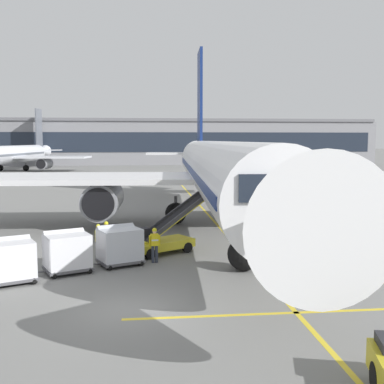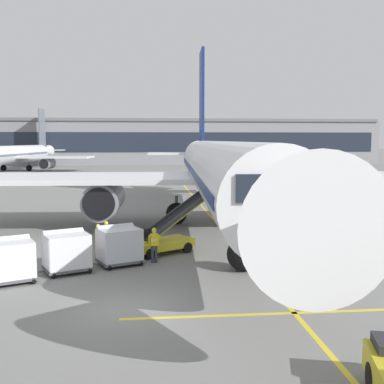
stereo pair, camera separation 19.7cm
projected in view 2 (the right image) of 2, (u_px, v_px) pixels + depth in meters
ground_plane at (125, 309)px, 16.98m from camera, size 600.00×600.00×0.00m
parked_airplane at (219, 171)px, 33.09m from camera, size 35.91×46.12×15.52m
belt_loader at (165, 236)px, 25.50m from camera, size 5.03×3.77×3.36m
baggage_cart_lead at (119, 244)px, 23.01m from camera, size 2.81×2.27×1.91m
baggage_cart_second at (67, 251)px, 21.70m from camera, size 2.81×2.27×1.91m
baggage_cart_third at (9, 259)px, 20.11m from camera, size 2.81×2.27×1.91m
ground_crew_by_loader at (154, 243)px, 23.39m from camera, size 0.57×0.30×1.74m
ground_crew_by_carts at (137, 244)px, 23.06m from camera, size 0.36×0.54×1.74m
ground_crew_marshaller at (98, 238)px, 24.44m from camera, size 0.32×0.56×1.74m
ground_crew_wingwalker at (106, 235)px, 25.27m from camera, size 0.57×0.30×1.74m
safety_cone_engine_keepout at (140, 238)px, 27.63m from camera, size 0.66×0.66×0.75m
safety_cone_wingtip at (136, 237)px, 28.14m from camera, size 0.56×0.56×0.64m
safety_cone_nose_mark at (109, 231)px, 29.96m from camera, size 0.54×0.54×0.62m
apron_guidance_line_lead_in at (221, 228)px, 32.71m from camera, size 0.20×110.00×0.01m
apron_guidance_line_stop_bar at (292, 313)px, 16.63m from camera, size 12.00×0.20×0.01m
terminal_building at (100, 142)px, 118.87m from camera, size 139.30×14.46×11.20m
distant_airplane at (14, 155)px, 91.87m from camera, size 30.56×39.04×12.99m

